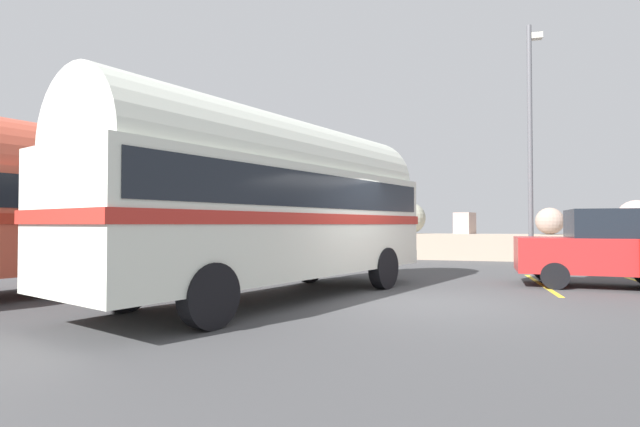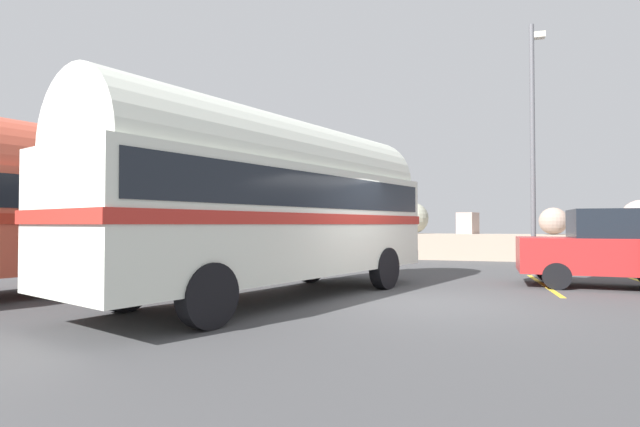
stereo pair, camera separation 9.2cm
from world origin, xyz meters
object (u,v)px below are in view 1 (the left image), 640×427
(vintage_coach, at_px, (274,198))
(lamp_post, at_px, (531,136))
(parked_car_nearest, at_px, (612,247))
(second_coach, at_px, (48,201))

(vintage_coach, distance_m, lamp_post, 8.70)
(vintage_coach, relative_size, parked_car_nearest, 2.11)
(second_coach, distance_m, parked_car_nearest, 13.06)
(parked_car_nearest, relative_size, lamp_post, 0.56)
(vintage_coach, distance_m, second_coach, 5.19)
(second_coach, bearing_deg, parked_car_nearest, 37.53)
(parked_car_nearest, bearing_deg, vintage_coach, 120.94)
(second_coach, relative_size, lamp_post, 1.19)
(second_coach, xyz_separation_m, lamp_post, (10.99, 6.57, 2.09))
(lamp_post, bearing_deg, parked_car_nearest, -60.93)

